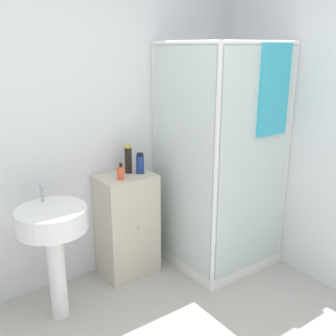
# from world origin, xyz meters

# --- Properties ---
(wall_back) EXTENTS (6.40, 0.06, 2.50)m
(wall_back) POSITION_xyz_m (0.00, 1.70, 1.25)
(wall_back) COLOR silver
(wall_back) RESTS_ON ground_plane
(shower_enclosure) EXTENTS (0.83, 0.86, 1.90)m
(shower_enclosure) POSITION_xyz_m (1.21, 1.18, 0.54)
(shower_enclosure) COLOR white
(shower_enclosure) RESTS_ON ground_plane
(vanity_cabinet) EXTENTS (0.45, 0.36, 0.87)m
(vanity_cabinet) POSITION_xyz_m (0.47, 1.49, 0.44)
(vanity_cabinet) COLOR beige
(vanity_cabinet) RESTS_ON ground_plane
(sink) EXTENTS (0.47, 0.47, 0.96)m
(sink) POSITION_xyz_m (-0.22, 1.28, 0.66)
(sink) COLOR white
(sink) RESTS_ON ground_plane
(soap_dispenser) EXTENTS (0.06, 0.06, 0.13)m
(soap_dispenser) POSITION_xyz_m (0.39, 1.43, 0.92)
(soap_dispenser) COLOR #E5562D
(soap_dispenser) RESTS_ON vanity_cabinet
(shampoo_bottle_tall_black) EXTENTS (0.06, 0.06, 0.23)m
(shampoo_bottle_tall_black) POSITION_xyz_m (0.52, 1.53, 0.99)
(shampoo_bottle_tall_black) COLOR black
(shampoo_bottle_tall_black) RESTS_ON vanity_cabinet
(shampoo_bottle_blue) EXTENTS (0.06, 0.06, 0.17)m
(shampoo_bottle_blue) POSITION_xyz_m (0.60, 1.48, 0.95)
(shampoo_bottle_blue) COLOR navy
(shampoo_bottle_blue) RESTS_ON vanity_cabinet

